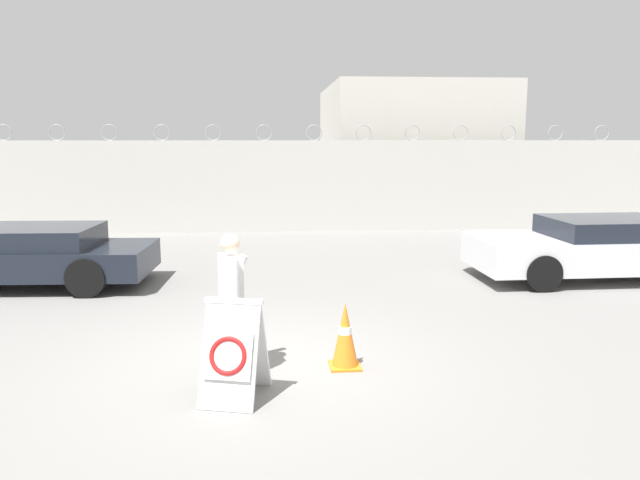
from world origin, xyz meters
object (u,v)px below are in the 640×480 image
at_px(parked_car_front_coupe, 24,255).
at_px(security_guard, 232,298).
at_px(barricade_sign, 234,350).
at_px(traffic_cone_near, 345,335).
at_px(parked_car_far_side, 597,247).

bearing_deg(parked_car_front_coupe, security_guard, 133.42).
distance_m(barricade_sign, traffic_cone_near, 1.53).
relative_size(traffic_cone_near, parked_car_front_coupe, 0.17).
bearing_deg(barricade_sign, parked_car_far_side, 52.19).
relative_size(security_guard, parked_car_front_coupe, 0.35).
xyz_separation_m(security_guard, traffic_cone_near, (1.34, 0.11, -0.52)).
relative_size(security_guard, traffic_cone_near, 2.08).
height_order(parked_car_front_coupe, parked_car_far_side, parked_car_far_side).
xyz_separation_m(barricade_sign, traffic_cone_near, (1.28, 0.82, -0.14)).
bearing_deg(parked_car_far_side, traffic_cone_near, 37.38).
bearing_deg(parked_car_front_coupe, parked_car_far_side, -178.85).
distance_m(traffic_cone_near, parked_car_far_side, 7.06).
bearing_deg(parked_car_far_side, security_guard, 32.14).
height_order(security_guard, parked_car_far_side, security_guard).
xyz_separation_m(security_guard, parked_car_front_coupe, (-4.12, 4.75, -0.33)).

